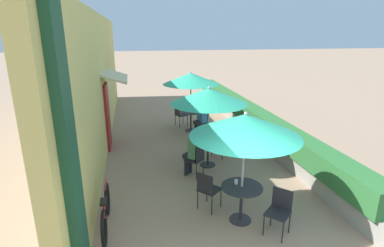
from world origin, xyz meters
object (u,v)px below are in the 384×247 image
at_px(cafe_chair_mid_left, 218,140).
at_px(bicycle_leaning, 106,212).
at_px(patio_umbrella_mid, 209,96).
at_px(cafe_chair_mid_right, 197,158).
at_px(coffee_cup_near, 236,182).
at_px(coffee_cup_mid, 210,137).
at_px(seated_patron_mid_right, 193,151).
at_px(patio_umbrella_far, 191,79).
at_px(cafe_chair_far_right, 180,114).
at_px(cafe_chair_near_right, 279,208).
at_px(cafe_chair_near_left, 208,188).
at_px(coffee_cup_far, 193,111).
at_px(patio_table_near, 241,195).
at_px(cafe_chair_far_left, 203,122).
at_px(patio_table_mid, 208,147).
at_px(seated_patron_far_left, 201,118).
at_px(patio_table_far, 191,116).
at_px(patio_umbrella_near, 245,125).

bearing_deg(cafe_chair_mid_left, bicycle_leaning, -2.61).
height_order(patio_umbrella_mid, cafe_chair_mid_right, patio_umbrella_mid).
bearing_deg(coffee_cup_near, coffee_cup_mid, 86.36).
relative_size(seated_patron_mid_right, patio_umbrella_far, 0.55).
height_order(coffee_cup_near, cafe_chair_far_right, cafe_chair_far_right).
distance_m(cafe_chair_near_right, patio_umbrella_mid, 3.55).
height_order(cafe_chair_near_left, seated_patron_mid_right, seated_patron_mid_right).
distance_m(coffee_cup_near, coffee_cup_far, 5.70).
xyz_separation_m(cafe_chair_near_left, coffee_cup_mid, (0.65, 2.27, 0.29)).
bearing_deg(patio_table_near, cafe_chair_far_left, 84.79).
bearing_deg(cafe_chair_far_right, coffee_cup_near, -18.94).
xyz_separation_m(cafe_chair_mid_left, coffee_cup_mid, (-0.37, -0.50, 0.29)).
xyz_separation_m(patio_table_mid, cafe_chair_mid_left, (0.46, 0.60, -0.05)).
height_order(cafe_chair_mid_left, coffee_cup_far, cafe_chair_mid_left).
height_order(seated_patron_far_left, coffee_cup_far, seated_patron_far_left).
distance_m(cafe_chair_far_left, bicycle_leaning, 5.80).
relative_size(seated_patron_mid_right, seated_patron_far_left, 1.00).
bearing_deg(patio_umbrella_far, cafe_chair_mid_left, -83.07).
distance_m(patio_table_mid, patio_table_far, 3.19).
distance_m(cafe_chair_mid_right, seated_patron_mid_right, 0.20).
bearing_deg(coffee_cup_far, cafe_chair_near_right, -86.81).
bearing_deg(coffee_cup_far, patio_umbrella_far, 145.35).
bearing_deg(seated_patron_far_left, patio_umbrella_near, 156.06).
xyz_separation_m(cafe_chair_near_right, patio_umbrella_far, (-0.41, 6.36, 1.50)).
xyz_separation_m(patio_umbrella_mid, seated_patron_mid_right, (-0.54, -0.52, -1.33)).
xyz_separation_m(patio_umbrella_far, bicycle_leaning, (-2.77, -5.58, -1.66)).
relative_size(seated_patron_mid_right, patio_table_far, 1.53).
relative_size(patio_umbrella_far, coffee_cup_far, 25.23).
height_order(seated_patron_mid_right, patio_table_far, seated_patron_mid_right).
height_order(coffee_cup_far, bicycle_leaning, coffee_cup_far).
height_order(patio_table_near, cafe_chair_far_right, cafe_chair_far_right).
distance_m(cafe_chair_near_right, bicycle_leaning, 3.28).
distance_m(cafe_chair_mid_right, patio_umbrella_far, 4.11).
height_order(patio_umbrella_far, cafe_chair_far_left, patio_umbrella_far).
height_order(cafe_chair_near_right, seated_patron_mid_right, seated_patron_mid_right).
relative_size(patio_umbrella_mid, coffee_cup_far, 25.23).
bearing_deg(bicycle_leaning, patio_table_near, -6.80).
bearing_deg(patio_table_mid, seated_patron_far_left, 81.63).
distance_m(patio_umbrella_near, cafe_chair_near_right, 1.67).
xyz_separation_m(cafe_chair_mid_left, patio_table_far, (-0.31, 2.59, 0.05)).
bearing_deg(cafe_chair_mid_left, patio_table_far, -129.84).
bearing_deg(bicycle_leaning, coffee_cup_mid, 41.77).
bearing_deg(patio_table_near, cafe_chair_near_right, -41.76).
bearing_deg(seated_patron_mid_right, cafe_chair_mid_left, 1.57).
distance_m(patio_table_mid, cafe_chair_far_left, 2.55).
xyz_separation_m(coffee_cup_mid, bicycle_leaning, (-2.72, -2.50, -0.45)).
bearing_deg(cafe_chair_far_left, bicycle_leaning, 127.87).
relative_size(patio_table_mid, cafe_chair_far_right, 0.94).
bearing_deg(cafe_chair_far_right, cafe_chair_mid_left, -8.76).
bearing_deg(cafe_chair_near_right, cafe_chair_near_left, 5.84).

